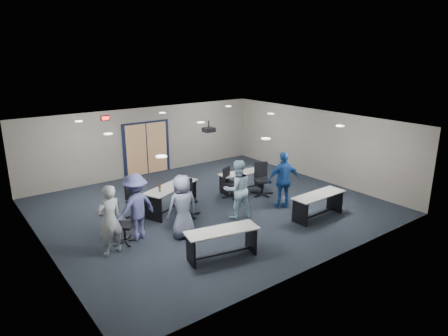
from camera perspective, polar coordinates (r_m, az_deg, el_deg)
floor at (r=12.92m, az=-1.91°, el=-5.53°), size 10.00×10.00×0.00m
back_wall at (r=16.27m, az=-11.10°, el=3.77°), size 10.00×0.04×2.70m
front_wall at (r=9.35m, az=14.12°, el=-5.94°), size 10.00×0.04×2.70m
left_wall at (r=10.60m, az=-24.78°, el=-4.31°), size 0.04×9.00×2.70m
right_wall at (r=15.78m, az=13.11°, el=3.26°), size 0.04×9.00×2.70m
ceiling at (r=12.17m, az=-2.03°, el=6.34°), size 10.00×9.00×0.04m
double_door at (r=16.30m, az=-10.98°, el=2.72°), size 2.00×0.07×2.20m
exit_sign at (r=15.41m, az=-16.61°, el=6.86°), size 0.32×0.07×0.18m
ceiling_projector at (r=12.80m, az=-2.19°, el=5.49°), size 0.35×0.32×0.37m
ceiling_can_lights at (r=12.38m, az=-2.69°, el=6.37°), size 6.24×5.74×0.02m
table_front_left at (r=9.72m, az=-0.30°, el=-10.05°), size 1.87×0.97×0.72m
table_front_right at (r=12.27m, az=13.33°, el=-4.69°), size 1.83×0.65×0.73m
table_back_left at (r=12.50m, az=-7.50°, el=-3.65°), size 2.11×1.41×1.12m
table_back_right at (r=14.20m, az=2.60°, el=-1.44°), size 1.76×0.72×0.70m
chair_back_a at (r=12.23m, az=-12.35°, el=-4.53°), size 0.86×0.86×1.07m
chair_back_b at (r=12.08m, az=-5.24°, el=-4.37°), size 0.86×0.86×1.11m
chair_back_c at (r=13.57m, az=1.14°, el=-2.10°), size 0.86×0.86×1.04m
chair_back_d at (r=13.83m, az=5.52°, el=-1.62°), size 0.94×0.94×1.13m
chair_loose_left at (r=10.75m, az=-14.09°, el=-7.73°), size 0.92×0.92×1.04m
person_gray at (r=10.11m, az=-16.04°, el=-7.18°), size 0.71×0.53×1.78m
person_plaid at (r=10.66m, az=-5.97°, el=-5.50°), size 0.88×0.61×1.73m
person_lightblue at (r=11.82m, az=1.93°, el=-3.04°), size 1.00×0.86×1.78m
person_navy at (r=12.68m, az=8.52°, el=-1.74°), size 1.16×0.82×1.83m
person_back at (r=10.72m, az=-12.50°, el=-5.47°), size 1.28×0.90×1.80m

